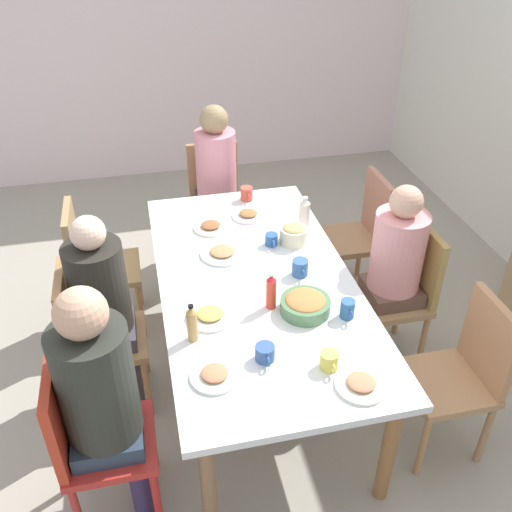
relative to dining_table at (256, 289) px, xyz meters
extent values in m
plane|color=#9F9888|center=(0.00, 0.00, -0.66)|extent=(7.22, 7.22, 0.00)
cube|color=silver|center=(-3.07, 0.00, 0.64)|extent=(0.12, 4.66, 2.60)
cube|color=white|center=(0.00, 0.00, 0.05)|extent=(2.04, 1.04, 0.04)
cylinder|color=olive|center=(-0.92, -0.42, -0.31)|extent=(0.07, 0.07, 0.69)
cylinder|color=brown|center=(0.92, -0.42, -0.31)|extent=(0.07, 0.07, 0.69)
cylinder|color=brown|center=(-0.92, 0.42, -0.31)|extent=(0.07, 0.07, 0.69)
cylinder|color=#916037|center=(0.92, 0.42, -0.31)|extent=(0.07, 0.07, 0.69)
cube|color=#AC7E54|center=(0.68, 0.82, -0.22)|extent=(0.40, 0.40, 0.04)
cylinder|color=#A37B53|center=(0.85, 0.99, -0.44)|extent=(0.04, 0.04, 0.43)
cylinder|color=tan|center=(0.51, 0.99, -0.44)|extent=(0.04, 0.04, 0.43)
cylinder|color=#B08152|center=(0.85, 0.65, -0.44)|extent=(0.04, 0.04, 0.43)
cylinder|color=#A7874A|center=(0.51, 0.65, -0.44)|extent=(0.04, 0.04, 0.43)
cube|color=tan|center=(0.68, 1.00, 0.02)|extent=(0.38, 0.04, 0.45)
cube|color=#A67F55|center=(0.00, 0.82, -0.22)|extent=(0.40, 0.40, 0.04)
cylinder|color=tan|center=(0.17, 0.99, -0.44)|extent=(0.04, 0.04, 0.43)
cylinder|color=#B47A4C|center=(-0.17, 0.99, -0.44)|extent=(0.04, 0.04, 0.43)
cylinder|color=#B2774D|center=(0.17, 0.65, -0.44)|extent=(0.04, 0.04, 0.43)
cylinder|color=#A87D48|center=(-0.17, 0.65, -0.44)|extent=(0.04, 0.04, 0.43)
cube|color=#A58747|center=(0.00, 1.00, 0.02)|extent=(0.38, 0.04, 0.45)
cylinder|color=brown|center=(0.08, 0.72, -0.43)|extent=(0.09, 0.09, 0.45)
cylinder|color=brown|center=(-0.08, 0.72, -0.43)|extent=(0.09, 0.09, 0.45)
cube|color=brown|center=(0.00, 0.82, -0.16)|extent=(0.30, 0.30, 0.10)
cylinder|color=pink|center=(0.00, 0.82, 0.13)|extent=(0.30, 0.30, 0.47)
sphere|color=tan|center=(0.00, 0.82, 0.45)|extent=(0.18, 0.18, 0.18)
cube|color=tan|center=(-1.32, 0.00, -0.22)|extent=(0.40, 0.40, 0.04)
cylinder|color=#A38153|center=(-1.49, 0.17, -0.44)|extent=(0.04, 0.04, 0.43)
cylinder|color=tan|center=(-1.49, -0.17, -0.44)|extent=(0.04, 0.04, 0.43)
cylinder|color=#A37952|center=(-1.15, 0.17, -0.44)|extent=(0.04, 0.04, 0.43)
cylinder|color=tan|center=(-1.15, -0.17, -0.44)|extent=(0.04, 0.04, 0.43)
cube|color=#AA7E58|center=(-1.50, 0.00, 0.02)|extent=(0.04, 0.38, 0.45)
cylinder|color=#3D3C44|center=(-1.22, 0.08, -0.43)|extent=(0.09, 0.09, 0.45)
cylinder|color=#3B374A|center=(-1.22, -0.08, -0.43)|extent=(0.09, 0.09, 0.45)
cube|color=#403B3B|center=(-1.32, 0.00, -0.16)|extent=(0.30, 0.30, 0.10)
cylinder|color=pink|center=(-1.32, 0.00, 0.15)|extent=(0.29, 0.29, 0.50)
sphere|color=#9C825D|center=(-1.32, 0.00, 0.49)|extent=(0.20, 0.20, 0.20)
cube|color=#A78754|center=(-0.68, -0.82, -0.22)|extent=(0.40, 0.40, 0.04)
cylinder|color=#A47A55|center=(-0.85, -0.99, -0.44)|extent=(0.04, 0.04, 0.43)
cylinder|color=#A48850|center=(-0.51, -0.99, -0.44)|extent=(0.04, 0.04, 0.43)
cylinder|color=#AD8053|center=(-0.85, -0.65, -0.44)|extent=(0.04, 0.04, 0.43)
cylinder|color=#AE7C48|center=(-0.51, -0.65, -0.44)|extent=(0.04, 0.04, 0.43)
cube|color=#A48357|center=(-0.68, -1.00, 0.02)|extent=(0.38, 0.04, 0.45)
cube|color=#B32924|center=(0.68, -0.82, -0.22)|extent=(0.40, 0.40, 0.04)
cylinder|color=#B32F2A|center=(0.51, -0.99, -0.44)|extent=(0.04, 0.04, 0.43)
cylinder|color=#BB361D|center=(0.51, -0.65, -0.44)|extent=(0.04, 0.04, 0.43)
cylinder|color=red|center=(0.85, -0.65, -0.44)|extent=(0.04, 0.04, 0.43)
cube|color=red|center=(0.68, -1.00, 0.02)|extent=(0.38, 0.04, 0.45)
cylinder|color=#37344A|center=(0.60, -0.72, -0.43)|extent=(0.09, 0.09, 0.45)
cylinder|color=#352952|center=(0.76, -0.72, -0.43)|extent=(0.09, 0.09, 0.45)
cube|color=#28384A|center=(0.68, -0.82, -0.16)|extent=(0.30, 0.30, 0.10)
cylinder|color=#2A2D27|center=(0.68, -0.82, 0.17)|extent=(0.32, 0.32, 0.55)
sphere|color=tan|center=(0.68, -0.82, 0.53)|extent=(0.21, 0.21, 0.21)
cube|color=#A37952|center=(-0.68, 0.82, -0.22)|extent=(0.40, 0.40, 0.04)
cylinder|color=#AA7849|center=(-0.51, 0.99, -0.44)|extent=(0.04, 0.04, 0.43)
cylinder|color=#B67955|center=(-0.85, 0.99, -0.44)|extent=(0.04, 0.04, 0.43)
cylinder|color=tan|center=(-0.51, 0.65, -0.44)|extent=(0.04, 0.04, 0.43)
cylinder|color=#AE7D4C|center=(-0.85, 0.65, -0.44)|extent=(0.04, 0.04, 0.43)
cube|color=#B3755B|center=(-0.68, 1.00, 0.02)|extent=(0.38, 0.04, 0.45)
cube|color=#A6794E|center=(0.00, -0.82, -0.22)|extent=(0.40, 0.40, 0.04)
cylinder|color=#AA7D54|center=(-0.17, -0.99, -0.44)|extent=(0.04, 0.04, 0.43)
cylinder|color=#A67B4D|center=(0.17, -0.99, -0.44)|extent=(0.04, 0.04, 0.43)
cylinder|color=#A47947|center=(-0.17, -0.65, -0.44)|extent=(0.04, 0.04, 0.43)
cylinder|color=#AE7C4B|center=(0.17, -0.65, -0.44)|extent=(0.04, 0.04, 0.43)
cube|color=#B0794B|center=(0.00, -1.00, 0.02)|extent=(0.38, 0.04, 0.45)
cylinder|color=#45444A|center=(-0.08, -0.72, -0.43)|extent=(0.09, 0.09, 0.45)
cylinder|color=#49454B|center=(0.08, -0.72, -0.43)|extent=(0.09, 0.09, 0.45)
cube|color=#3F3A45|center=(0.00, -0.82, -0.16)|extent=(0.30, 0.30, 0.10)
cylinder|color=black|center=(0.00, -0.82, 0.15)|extent=(0.29, 0.29, 0.50)
sphere|color=beige|center=(0.00, -0.82, 0.47)|extent=(0.17, 0.17, 0.17)
cylinder|color=silver|center=(0.26, -0.29, 0.08)|extent=(0.24, 0.24, 0.01)
ellipsoid|color=tan|center=(0.26, -0.29, 0.10)|extent=(0.13, 0.13, 0.02)
cylinder|color=silver|center=(0.85, 0.27, 0.08)|extent=(0.23, 0.23, 0.01)
ellipsoid|color=tan|center=(0.85, 0.27, 0.10)|extent=(0.12, 0.12, 0.02)
cylinder|color=white|center=(-0.67, 0.10, 0.08)|extent=(0.21, 0.21, 0.01)
ellipsoid|color=#9D6B3F|center=(-0.67, 0.10, 0.10)|extent=(0.11, 0.11, 0.02)
cylinder|color=silver|center=(0.66, -0.33, 0.08)|extent=(0.22, 0.22, 0.01)
ellipsoid|color=#D27F58|center=(0.66, -0.33, 0.10)|extent=(0.12, 0.12, 0.02)
cylinder|color=silver|center=(-0.57, -0.16, 0.08)|extent=(0.21, 0.21, 0.01)
ellipsoid|color=#9F5C38|center=(-0.57, -0.16, 0.10)|extent=(0.12, 0.12, 0.02)
cylinder|color=silver|center=(-0.27, -0.14, 0.08)|extent=(0.26, 0.26, 0.01)
ellipsoid|color=tan|center=(-0.27, -0.14, 0.10)|extent=(0.14, 0.14, 0.02)
cylinder|color=#527C52|center=(0.32, 0.18, 0.11)|extent=(0.25, 0.25, 0.07)
ellipsoid|color=#B87B42|center=(0.32, 0.18, 0.14)|extent=(0.20, 0.20, 0.04)
cylinder|color=beige|center=(-0.31, 0.30, 0.12)|extent=(0.16, 0.16, 0.10)
ellipsoid|color=tan|center=(-0.31, 0.30, 0.17)|extent=(0.13, 0.13, 0.04)
cylinder|color=#DDCF54|center=(0.71, 0.17, 0.11)|extent=(0.08, 0.08, 0.08)
torus|color=#DBCA53|center=(0.76, 0.17, 0.11)|extent=(0.05, 0.01, 0.05)
cylinder|color=#2F6096|center=(0.40, 0.37, 0.12)|extent=(0.07, 0.07, 0.10)
torus|color=#2F5AA0|center=(0.45, 0.37, 0.12)|extent=(0.05, 0.01, 0.05)
cylinder|color=#375795|center=(0.60, -0.10, 0.11)|extent=(0.09, 0.09, 0.08)
torus|color=#305C9E|center=(0.66, -0.10, 0.11)|extent=(0.05, 0.01, 0.05)
cylinder|color=#2B599C|center=(-0.32, 0.16, 0.11)|extent=(0.07, 0.07, 0.07)
torus|color=#3457A1|center=(-0.27, 0.16, 0.11)|extent=(0.05, 0.01, 0.05)
cylinder|color=#C94F3F|center=(-0.89, 0.14, 0.12)|extent=(0.08, 0.08, 0.09)
torus|color=#C54233|center=(-0.84, 0.14, 0.12)|extent=(0.05, 0.01, 0.05)
cylinder|color=#36629D|center=(0.01, 0.24, 0.12)|extent=(0.09, 0.09, 0.09)
torus|color=#2D5698|center=(0.07, 0.24, 0.12)|extent=(0.05, 0.01, 0.05)
cylinder|color=silver|center=(-0.46, 0.41, 0.16)|extent=(0.07, 0.07, 0.17)
cone|color=silver|center=(-0.46, 0.41, 0.26)|extent=(0.06, 0.06, 0.03)
cylinder|color=white|center=(-0.46, 0.41, 0.28)|extent=(0.03, 0.03, 0.01)
cylinder|color=tan|center=(0.40, -0.39, 0.15)|extent=(0.05, 0.05, 0.16)
cone|color=tan|center=(0.40, -0.39, 0.25)|extent=(0.05, 0.05, 0.03)
cylinder|color=black|center=(0.40, -0.39, 0.27)|extent=(0.03, 0.03, 0.01)
cylinder|color=red|center=(0.25, 0.02, 0.15)|extent=(0.05, 0.05, 0.17)
cone|color=red|center=(0.25, 0.02, 0.25)|extent=(0.05, 0.05, 0.03)
cylinder|color=white|center=(0.25, 0.02, 0.27)|extent=(0.03, 0.03, 0.01)
camera|label=1|loc=(2.37, -0.54, 1.86)|focal=39.13mm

